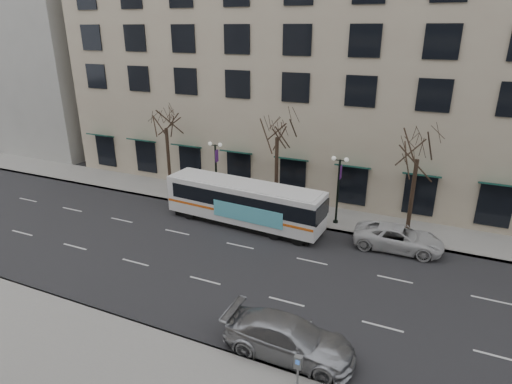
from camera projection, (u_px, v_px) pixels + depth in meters
The scene contains 13 objects.
ground at pixel (224, 262), 26.63m from camera, with size 160.00×160.00×0.00m, color black.
sidewalk_far at pixel (338, 219), 32.37m from camera, with size 80.00×4.00×0.15m, color gray.
building_hotel at pixel (305, 46), 40.97m from camera, with size 40.00×20.00×24.00m, color tan.
building_far_upblock at pixel (33, 24), 53.93m from camera, with size 28.00×20.00×28.00m, color #999993.
tree_far_left at pixel (165, 117), 35.52m from camera, with size 3.60×3.60×8.34m.
tree_far_mid at pixel (277, 125), 31.64m from camera, with size 3.60×3.60×8.55m.
tree_far_right at pixel (419, 145), 28.02m from camera, with size 3.60×3.60×8.06m.
lamp_post_left at pixel (216, 170), 34.46m from camera, with size 1.22×0.45×5.21m.
lamp_post_right at pixel (338, 187), 30.66m from camera, with size 1.22×0.45×5.21m.
city_bus at pixel (245, 202), 31.07m from camera, with size 12.11×3.43×3.24m.
silver_car at pixel (289, 338), 18.82m from camera, with size 2.41×5.93×1.72m, color #A4A7AC.
white_pickup at pixel (398, 238), 27.96m from camera, with size 2.62×5.69×1.58m, color silver.
pay_station at pixel (298, 365), 16.84m from camera, with size 0.32×0.22×1.49m.
Camera 1 is at (11.32, -20.44, 13.65)m, focal length 30.00 mm.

